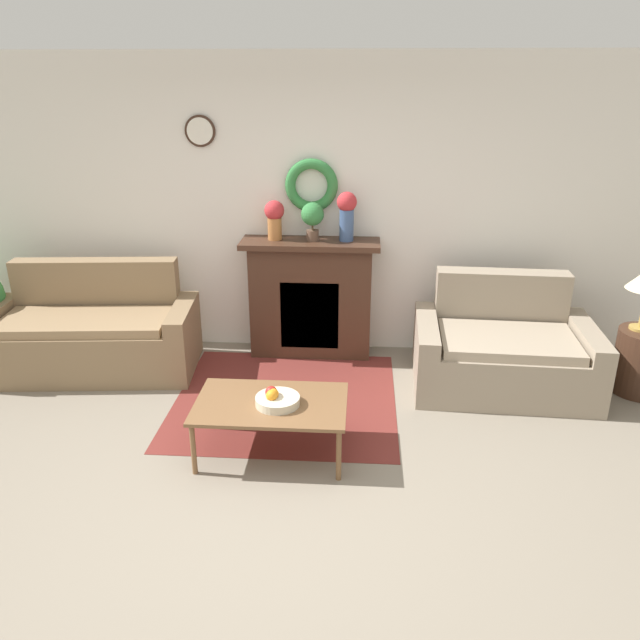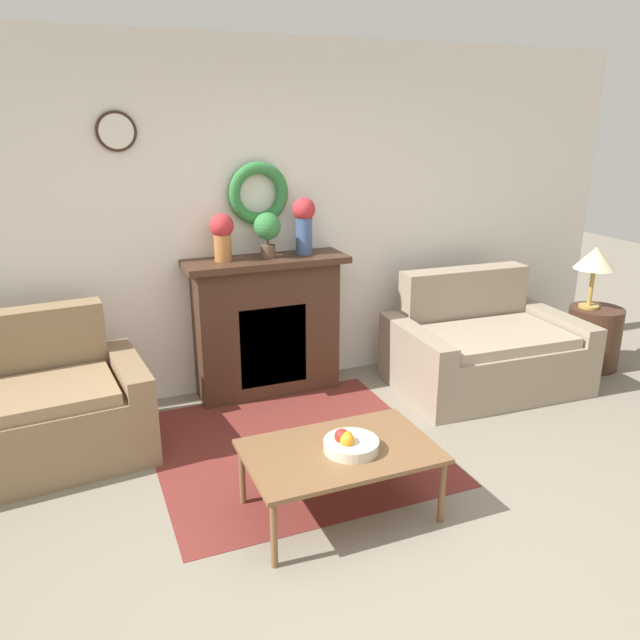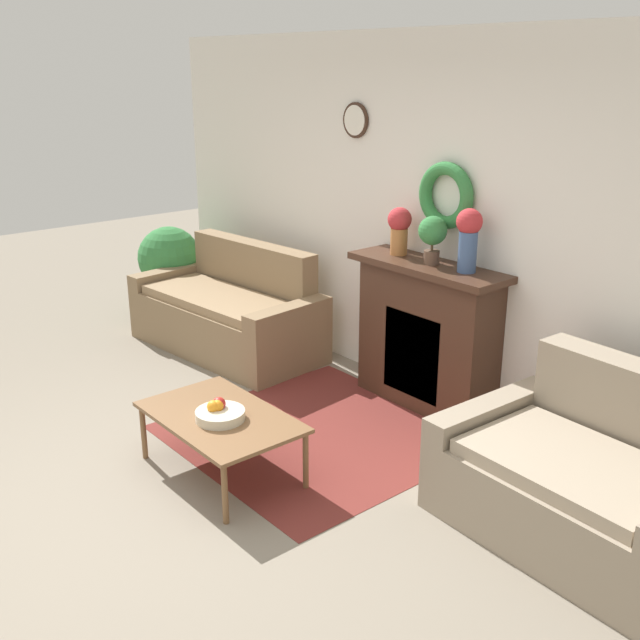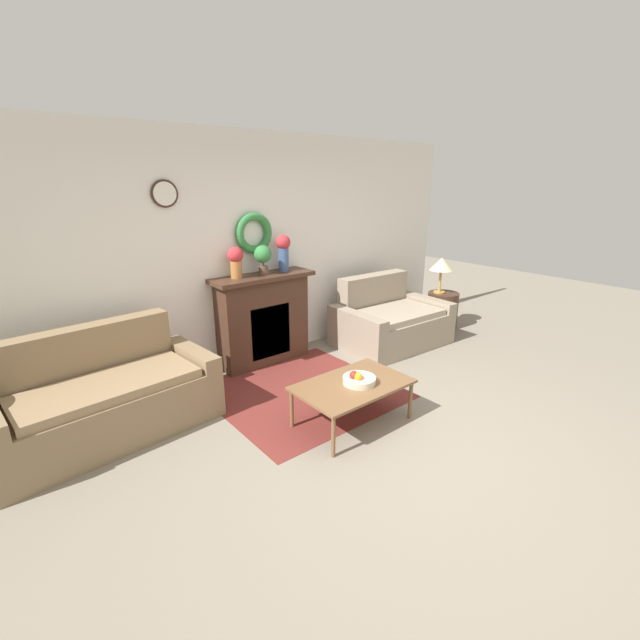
{
  "view_description": "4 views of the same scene",
  "coord_description": "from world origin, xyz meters",
  "px_view_note": "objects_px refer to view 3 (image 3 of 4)",
  "views": [
    {
      "loc": [
        0.54,
        -3.13,
        2.49
      ],
      "look_at": [
        0.21,
        1.55,
        0.64
      ],
      "focal_mm": 35.0,
      "sensor_mm": 36.0,
      "label": 1
    },
    {
      "loc": [
        -1.3,
        -2.14,
        2.13
      ],
      "look_at": [
        0.19,
        1.51,
        0.84
      ],
      "focal_mm": 35.0,
      "sensor_mm": 36.0,
      "label": 2
    },
    {
      "loc": [
        3.54,
        -1.6,
        2.46
      ],
      "look_at": [
        -0.13,
        1.48,
        0.81
      ],
      "focal_mm": 42.0,
      "sensor_mm": 36.0,
      "label": 3
    },
    {
      "loc": [
        -2.51,
        -1.93,
        2.16
      ],
      "look_at": [
        0.25,
        1.46,
        0.73
      ],
      "focal_mm": 24.0,
      "sensor_mm": 36.0,
      "label": 4
    }
  ],
  "objects_px": {
    "vase_on_mantel_left": "(399,227)",
    "couch_left": "(229,314)",
    "fruit_bowl": "(219,413)",
    "coffee_table": "(220,420)",
    "loveseat_right": "(588,482)",
    "potted_plant_on_mantel": "(433,234)",
    "potted_plant_floor_by_couch": "(170,261)",
    "fireplace": "(427,335)",
    "vase_on_mantel_right": "(469,235)"
  },
  "relations": [
    {
      "from": "vase_on_mantel_left",
      "to": "couch_left",
      "type": "bearing_deg",
      "value": -163.53
    },
    {
      "from": "fruit_bowl",
      "to": "coffee_table",
      "type": "bearing_deg",
      "value": 144.83
    },
    {
      "from": "loveseat_right",
      "to": "potted_plant_on_mantel",
      "type": "relative_size",
      "value": 4.42
    },
    {
      "from": "vase_on_mantel_left",
      "to": "potted_plant_floor_by_couch",
      "type": "distance_m",
      "value": 2.87
    },
    {
      "from": "coffee_table",
      "to": "fruit_bowl",
      "type": "height_order",
      "value": "fruit_bowl"
    },
    {
      "from": "vase_on_mantel_left",
      "to": "potted_plant_on_mantel",
      "type": "relative_size",
      "value": 1.03
    },
    {
      "from": "potted_plant_floor_by_couch",
      "to": "fireplace",
      "type": "bearing_deg",
      "value": 7.9
    },
    {
      "from": "fireplace",
      "to": "vase_on_mantel_right",
      "type": "bearing_deg",
      "value": 0.97
    },
    {
      "from": "fireplace",
      "to": "loveseat_right",
      "type": "xyz_separation_m",
      "value": [
        1.68,
        -0.54,
        -0.25
      ]
    },
    {
      "from": "potted_plant_floor_by_couch",
      "to": "vase_on_mantel_left",
      "type": "bearing_deg",
      "value": 8.92
    },
    {
      "from": "potted_plant_on_mantel",
      "to": "fruit_bowl",
      "type": "bearing_deg",
      "value": -93.59
    },
    {
      "from": "vase_on_mantel_right",
      "to": "potted_plant_floor_by_couch",
      "type": "bearing_deg",
      "value": -172.76
    },
    {
      "from": "coffee_table",
      "to": "potted_plant_floor_by_couch",
      "type": "relative_size",
      "value": 1.12
    },
    {
      "from": "coffee_table",
      "to": "potted_plant_on_mantel",
      "type": "distance_m",
      "value": 1.97
    },
    {
      "from": "coffee_table",
      "to": "potted_plant_floor_by_couch",
      "type": "distance_m",
      "value": 3.21
    },
    {
      "from": "loveseat_right",
      "to": "potted_plant_on_mantel",
      "type": "distance_m",
      "value": 2.02
    },
    {
      "from": "fruit_bowl",
      "to": "vase_on_mantel_right",
      "type": "distance_m",
      "value": 2.03
    },
    {
      "from": "couch_left",
      "to": "vase_on_mantel_left",
      "type": "bearing_deg",
      "value": 11.13
    },
    {
      "from": "fruit_bowl",
      "to": "potted_plant_on_mantel",
      "type": "relative_size",
      "value": 0.89
    },
    {
      "from": "fireplace",
      "to": "coffee_table",
      "type": "relative_size",
      "value": 1.2
    },
    {
      "from": "couch_left",
      "to": "potted_plant_on_mantel",
      "type": "height_order",
      "value": "potted_plant_on_mantel"
    },
    {
      "from": "couch_left",
      "to": "vase_on_mantel_left",
      "type": "distance_m",
      "value": 1.95
    },
    {
      "from": "coffee_table",
      "to": "fruit_bowl",
      "type": "relative_size",
      "value": 3.43
    },
    {
      "from": "fruit_bowl",
      "to": "potted_plant_floor_by_couch",
      "type": "bearing_deg",
      "value": 155.89
    },
    {
      "from": "loveseat_right",
      "to": "vase_on_mantel_left",
      "type": "distance_m",
      "value": 2.31
    },
    {
      "from": "vase_on_mantel_right",
      "to": "potted_plant_on_mantel",
      "type": "distance_m",
      "value": 0.3
    },
    {
      "from": "coffee_table",
      "to": "vase_on_mantel_left",
      "type": "relative_size",
      "value": 2.95
    },
    {
      "from": "vase_on_mantel_right",
      "to": "fireplace",
      "type": "bearing_deg",
      "value": -179.03
    },
    {
      "from": "loveseat_right",
      "to": "coffee_table",
      "type": "distance_m",
      "value": 2.17
    },
    {
      "from": "couch_left",
      "to": "loveseat_right",
      "type": "bearing_deg",
      "value": -6.47
    },
    {
      "from": "potted_plant_on_mantel",
      "to": "loveseat_right",
      "type": "bearing_deg",
      "value": -17.61
    },
    {
      "from": "fireplace",
      "to": "potted_plant_floor_by_couch",
      "type": "relative_size",
      "value": 1.35
    },
    {
      "from": "fruit_bowl",
      "to": "vase_on_mantel_right",
      "type": "relative_size",
      "value": 0.7
    },
    {
      "from": "fruit_bowl",
      "to": "loveseat_right",
      "type": "bearing_deg",
      "value": 34.43
    },
    {
      "from": "potted_plant_floor_by_couch",
      "to": "coffee_table",
      "type": "bearing_deg",
      "value": -23.93
    },
    {
      "from": "loveseat_right",
      "to": "coffee_table",
      "type": "bearing_deg",
      "value": -144.4
    },
    {
      "from": "fireplace",
      "to": "coffee_table",
      "type": "bearing_deg",
      "value": -94.39
    },
    {
      "from": "coffee_table",
      "to": "potted_plant_on_mantel",
      "type": "xyz_separation_m",
      "value": [
        0.15,
        1.71,
        0.96
      ]
    },
    {
      "from": "coffee_table",
      "to": "vase_on_mantel_right",
      "type": "height_order",
      "value": "vase_on_mantel_right"
    },
    {
      "from": "fruit_bowl",
      "to": "vase_on_mantel_left",
      "type": "relative_size",
      "value": 0.86
    },
    {
      "from": "couch_left",
      "to": "potted_plant_floor_by_couch",
      "type": "distance_m",
      "value": 1.16
    },
    {
      "from": "fireplace",
      "to": "couch_left",
      "type": "distance_m",
      "value": 2.0
    },
    {
      "from": "couch_left",
      "to": "fruit_bowl",
      "type": "distance_m",
      "value": 2.25
    },
    {
      "from": "loveseat_right",
      "to": "coffee_table",
      "type": "xyz_separation_m",
      "value": [
        -1.81,
        -1.18,
        0.06
      ]
    },
    {
      "from": "fruit_bowl",
      "to": "couch_left",
      "type": "bearing_deg",
      "value": 145.14
    },
    {
      "from": "potted_plant_on_mantel",
      "to": "potted_plant_floor_by_couch",
      "type": "height_order",
      "value": "potted_plant_on_mantel"
    },
    {
      "from": "potted_plant_on_mantel",
      "to": "couch_left",
      "type": "bearing_deg",
      "value": -166.85
    },
    {
      "from": "loveseat_right",
      "to": "potted_plant_on_mantel",
      "type": "bearing_deg",
      "value": 164.88
    },
    {
      "from": "fruit_bowl",
      "to": "potted_plant_floor_by_couch",
      "type": "relative_size",
      "value": 0.33
    },
    {
      "from": "fireplace",
      "to": "vase_on_mantel_right",
      "type": "distance_m",
      "value": 0.87
    }
  ]
}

